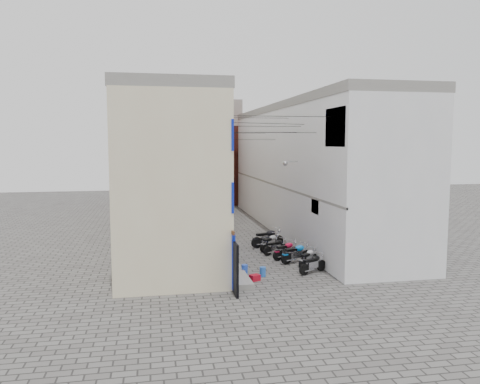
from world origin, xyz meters
TOP-DOWN VIEW (x-y plane):
  - ground at (0.00, 0.00)m, footprint 90.00×90.00m
  - plinth at (-2.05, 13.00)m, footprint 0.90×26.00m
  - building_left at (-4.98, 12.95)m, footprint 5.10×27.00m
  - building_right at (5.00, 13.00)m, footprint 5.94×26.00m
  - building_far_brick_left at (-2.00, 28.00)m, footprint 6.00×6.00m
  - building_far_brick_right at (3.00, 30.00)m, footprint 5.00×6.00m
  - building_far_concrete at (0.00, 34.00)m, footprint 8.00×5.00m
  - far_shopfront at (0.00, 25.20)m, footprint 2.00×0.30m
  - overhead_wires at (0.00, 7.64)m, footprint 5.80×13.02m
  - motorcycle_a at (1.74, 2.05)m, footprint 1.82×1.31m
  - motorcycle_b at (1.90, 3.17)m, footprint 1.69×1.62m
  - motorcycle_c at (1.56, 4.08)m, footprint 2.02×1.23m
  - motorcycle_d at (1.26, 4.97)m, footprint 1.90×1.35m
  - motorcycle_e at (0.98, 6.09)m, footprint 1.78×1.18m
  - motorcycle_f at (0.93, 7.07)m, footprint 1.82×1.62m
  - motorcycle_g at (0.97, 8.00)m, footprint 2.24×1.18m
  - person_a at (-2.35, 1.67)m, footprint 0.55×0.71m
  - person_b at (-2.19, 2.64)m, footprint 0.66×0.84m
  - water_jug_near at (-0.78, 1.95)m, footprint 0.36×0.36m
  - water_jug_far at (-1.55, 2.44)m, footprint 0.30×0.30m
  - red_crate at (-1.30, 1.34)m, footprint 0.54×0.48m

SIDE VIEW (x-z plane):
  - ground at x=0.00m, z-range 0.00..0.00m
  - plinth at x=-2.05m, z-range 0.00..0.25m
  - red_crate at x=-1.30m, z-range 0.00..0.28m
  - water_jug_near at x=-0.78m, z-range 0.00..0.45m
  - water_jug_far at x=-1.55m, z-range 0.00..0.47m
  - motorcycle_e at x=0.98m, z-range 0.00..0.99m
  - motorcycle_a at x=1.74m, z-range 0.00..1.02m
  - motorcycle_b at x=1.90m, z-range 0.00..1.03m
  - motorcycle_d at x=1.26m, z-range 0.00..1.07m
  - motorcycle_f at x=0.93m, z-range 0.00..1.08m
  - motorcycle_c at x=1.56m, z-range 0.00..1.12m
  - motorcycle_g at x=0.97m, z-range 0.00..1.24m
  - person_b at x=-2.19m, z-range 0.25..1.95m
  - person_a at x=-2.35m, z-range 0.25..1.97m
  - far_shopfront at x=0.00m, z-range 0.00..2.40m
  - building_far_brick_right at x=3.00m, z-range 0.00..8.00m
  - building_left at x=-4.98m, z-range 0.00..9.00m
  - building_right at x=5.00m, z-range 0.01..9.01m
  - building_far_brick_left at x=-2.00m, z-range 0.00..10.00m
  - building_far_concrete at x=0.00m, z-range 0.00..11.00m
  - overhead_wires at x=0.00m, z-range 6.46..7.79m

